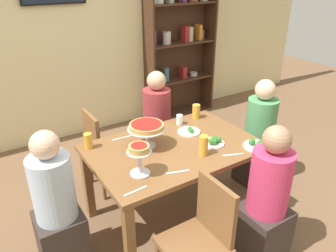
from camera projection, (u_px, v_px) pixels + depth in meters
ground_plane at (174, 214)px, 3.09m from camera, size 12.00×12.00×0.00m
rear_partition at (79, 29)px, 4.15m from camera, size 8.00×0.12×2.80m
dining_table at (174, 156)px, 2.81m from camera, size 1.42×0.95×0.74m
bookshelf at (179, 41)px, 4.81m from camera, size 1.10×0.30×2.21m
diner_head_east at (258, 141)px, 3.37m from camera, size 0.34×0.34×1.15m
diner_far_right at (157, 129)px, 3.62m from camera, size 0.34×0.34×1.15m
diner_near_right at (266, 205)px, 2.46m from camera, size 0.34×0.34×1.15m
diner_head_west at (57, 211)px, 2.39m from camera, size 0.34×0.34×1.15m
chair_near_left at (202, 235)px, 2.19m from camera, size 0.40×0.40×0.87m
chair_far_left at (104, 147)px, 3.26m from camera, size 0.40×0.40×0.87m
deep_dish_pizza_stand at (146, 128)px, 2.69m from camera, size 0.32×0.32×0.21m
personal_pizza_stand at (139, 154)px, 2.32m from camera, size 0.18×0.18×0.24m
salad_plate_near_diner at (257, 145)px, 2.74m from camera, size 0.23×0.23×0.07m
salad_plate_far_diner at (214, 142)px, 2.78m from camera, size 0.20×0.20×0.07m
salad_plate_spare at (189, 131)px, 2.99m from camera, size 0.21×0.21×0.06m
beer_glass_amber_tall at (204, 145)px, 2.60m from camera, size 0.07×0.07×0.17m
beer_glass_amber_short at (88, 141)px, 2.71m from camera, size 0.07×0.07×0.13m
beer_glass_amber_spare at (196, 111)px, 3.26m from camera, size 0.08×0.08×0.14m
water_glass_clear_near at (180, 120)px, 3.14m from camera, size 0.06×0.06×0.10m
water_glass_clear_far at (147, 125)px, 3.02m from camera, size 0.07×0.07×0.10m
cutlery_fork_near at (122, 138)px, 2.89m from camera, size 0.18×0.03×0.00m
cutlery_knife_near at (178, 172)px, 2.41m from camera, size 0.18×0.07×0.00m
cutlery_fork_far at (135, 191)px, 2.20m from camera, size 0.18×0.03×0.00m
cutlery_knife_far at (233, 155)px, 2.63m from camera, size 0.17×0.08×0.00m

